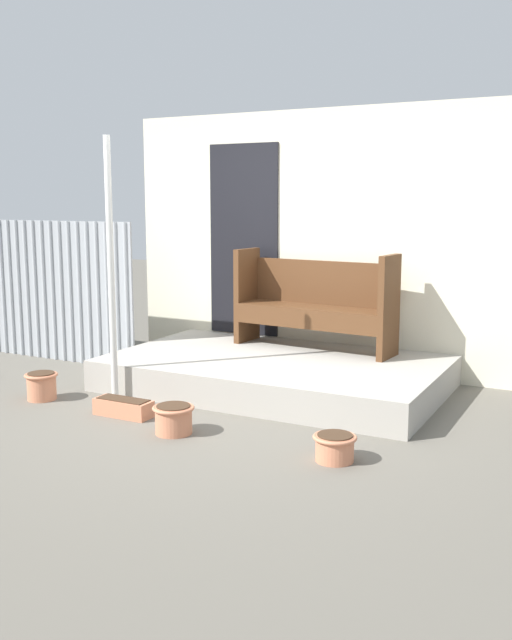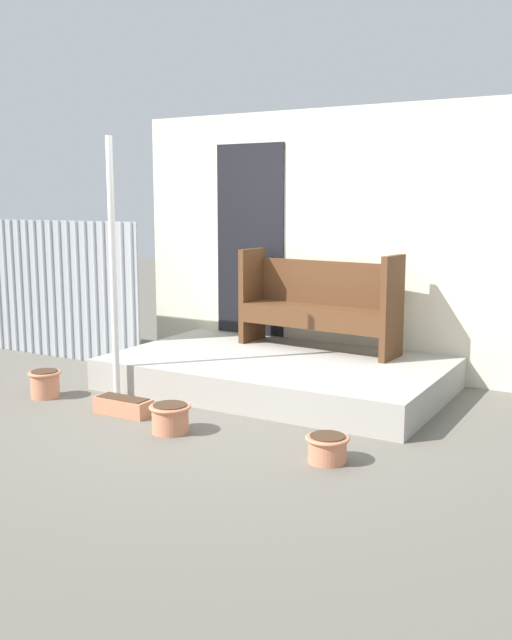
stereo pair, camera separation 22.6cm
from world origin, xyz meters
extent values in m
plane|color=#666056|center=(0.00, 0.00, 0.00)|extent=(24.00, 24.00, 0.00)
cube|color=#A8A399|center=(0.14, 0.91, 0.14)|extent=(2.98, 1.81, 0.28)
cube|color=beige|center=(0.14, 1.84, 1.30)|extent=(4.18, 0.06, 2.60)
cube|color=black|center=(-0.68, 1.80, 1.29)|extent=(0.80, 0.02, 2.00)
cube|color=#9EA3A8|center=(-3.00, 0.89, 0.75)|extent=(3.08, 0.02, 1.50)
cylinder|color=#AAB0B5|center=(-3.37, 0.87, 0.75)|extent=(0.04, 0.04, 1.50)
cylinder|color=#AAB0B5|center=(-3.25, 0.87, 0.75)|extent=(0.04, 0.04, 1.50)
cylinder|color=#AAB0B5|center=(-3.12, 0.87, 0.75)|extent=(0.04, 0.04, 1.50)
cylinder|color=#AAB0B5|center=(-3.00, 0.87, 0.75)|extent=(0.04, 0.04, 1.50)
cylinder|color=#AAB0B5|center=(-2.88, 0.87, 0.75)|extent=(0.04, 0.04, 1.50)
cylinder|color=#AAB0B5|center=(-2.75, 0.87, 0.75)|extent=(0.04, 0.04, 1.50)
cylinder|color=#AAB0B5|center=(-2.63, 0.87, 0.75)|extent=(0.04, 0.04, 1.50)
cylinder|color=#AAB0B5|center=(-2.51, 0.87, 0.75)|extent=(0.04, 0.04, 1.50)
cylinder|color=#AAB0B5|center=(-2.38, 0.87, 0.75)|extent=(0.04, 0.04, 1.50)
cylinder|color=#AAB0B5|center=(-2.26, 0.87, 0.75)|extent=(0.04, 0.04, 1.50)
cylinder|color=#AAB0B5|center=(-2.14, 0.87, 0.75)|extent=(0.04, 0.04, 1.50)
cylinder|color=#AAB0B5|center=(-2.02, 0.87, 0.75)|extent=(0.04, 0.04, 1.50)
cylinder|color=#AAB0B5|center=(-1.89, 0.87, 0.75)|extent=(0.04, 0.04, 1.50)
cylinder|color=#AAB0B5|center=(-1.77, 0.87, 0.75)|extent=(0.04, 0.04, 1.50)
cylinder|color=#AAB0B5|center=(-1.65, 0.87, 0.75)|extent=(0.04, 0.04, 1.50)
cylinder|color=#AAB0B5|center=(-1.52, 0.87, 0.75)|extent=(0.04, 0.04, 1.50)
cylinder|color=silver|center=(-0.93, -0.09, 1.12)|extent=(0.06, 0.06, 2.24)
cube|color=#54331C|center=(-0.49, 1.51, 0.75)|extent=(0.09, 0.40, 0.95)
cube|color=#54331C|center=(1.05, 1.37, 0.75)|extent=(0.09, 0.40, 0.95)
cube|color=#54331C|center=(0.28, 1.44, 0.68)|extent=(1.51, 0.53, 0.04)
cube|color=#54331C|center=(0.26, 1.26, 0.58)|extent=(1.48, 0.16, 0.15)
cube|color=#54331C|center=(0.29, 1.62, 0.91)|extent=(1.48, 0.17, 0.43)
cylinder|color=tan|center=(-1.50, -0.38, 0.12)|extent=(0.25, 0.25, 0.23)
torus|color=tan|center=(-1.50, -0.38, 0.22)|extent=(0.29, 0.29, 0.02)
cylinder|color=#422D1E|center=(-1.50, -0.38, 0.23)|extent=(0.23, 0.23, 0.01)
cylinder|color=tan|center=(0.03, -0.62, 0.10)|extent=(0.27, 0.27, 0.21)
torus|color=tan|center=(0.03, -0.62, 0.20)|extent=(0.31, 0.31, 0.02)
cylinder|color=#422D1E|center=(0.03, -0.62, 0.21)|extent=(0.25, 0.25, 0.01)
cylinder|color=tan|center=(1.30, -0.59, 0.09)|extent=(0.26, 0.26, 0.17)
torus|color=tan|center=(1.30, -0.59, 0.16)|extent=(0.30, 0.30, 0.02)
cylinder|color=#422D1E|center=(1.30, -0.59, 0.18)|extent=(0.24, 0.24, 0.01)
cube|color=tan|center=(-0.57, -0.44, 0.07)|extent=(0.49, 0.18, 0.13)
cube|color=#422D1E|center=(-0.57, -0.44, 0.14)|extent=(0.43, 0.15, 0.01)
camera|label=1|loc=(2.92, -4.84, 1.71)|focal=40.00mm
camera|label=2|loc=(3.12, -4.73, 1.71)|focal=40.00mm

